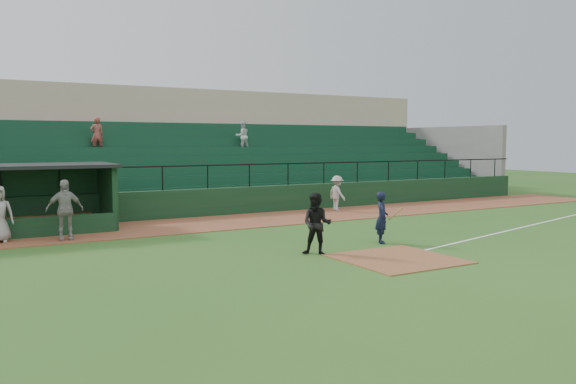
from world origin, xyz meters
TOP-DOWN VIEW (x-y plane):
  - ground at (0.00, 0.00)m, footprint 90.00×90.00m
  - warning_track at (0.00, 8.00)m, footprint 40.00×4.00m
  - home_plate_dirt at (0.00, -1.00)m, footprint 3.00×3.00m
  - foul_line at (8.00, 1.20)m, footprint 17.49×4.44m
  - stadium_structure at (-0.00, 16.46)m, footprint 38.00×13.08m
  - batter_at_plate at (1.24, 1.20)m, footprint 1.11×0.73m
  - umpire at (-1.57, 0.64)m, footprint 1.08×1.07m
  - runner at (4.78, 8.76)m, footprint 0.63×1.06m
  - dugout_player_a at (-7.38, 6.72)m, footprint 1.17×0.52m

SIDE VIEW (x-z plane):
  - ground at x=0.00m, z-range 0.00..0.00m
  - foul_line at x=8.00m, z-range 0.00..0.01m
  - warning_track at x=0.00m, z-range 0.00..0.03m
  - home_plate_dirt at x=0.00m, z-range 0.00..0.03m
  - batter_at_plate at x=1.24m, z-range 0.00..1.64m
  - runner at x=4.78m, z-range 0.03..1.65m
  - umpire at x=-1.57m, z-range 0.00..1.76m
  - dugout_player_a at x=-7.38m, z-range 0.03..2.00m
  - stadium_structure at x=0.00m, z-range -0.90..5.50m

